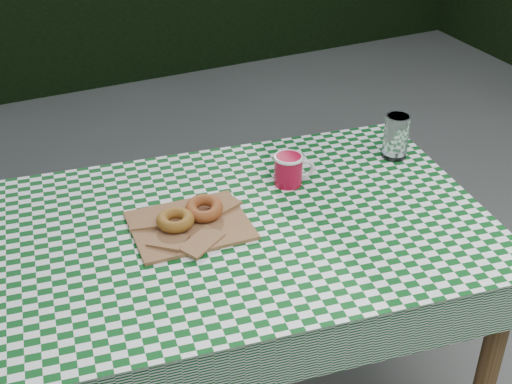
% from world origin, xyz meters
% --- Properties ---
extents(table, '(1.37, 1.00, 0.75)m').
position_xyz_m(table, '(-0.08, 0.02, 0.38)').
color(table, brown).
rests_on(table, ground).
extents(tablecloth, '(1.39, 1.03, 0.01)m').
position_xyz_m(tablecloth, '(-0.08, 0.02, 0.75)').
color(tablecloth, '#0A4616').
rests_on(tablecloth, table).
extents(paper_bag, '(0.32, 0.26, 0.02)m').
position_xyz_m(paper_bag, '(-0.23, 0.07, 0.76)').
color(paper_bag, '#976142').
rests_on(paper_bag, tablecloth).
extents(bagel_front, '(0.13, 0.13, 0.03)m').
position_xyz_m(bagel_front, '(-0.26, 0.07, 0.79)').
color(bagel_front, brown).
rests_on(bagel_front, paper_bag).
extents(bagel_back, '(0.13, 0.13, 0.03)m').
position_xyz_m(bagel_back, '(-0.18, 0.09, 0.79)').
color(bagel_back, '#9C4B20').
rests_on(bagel_back, paper_bag).
extents(coffee_mug, '(0.20, 0.20, 0.09)m').
position_xyz_m(coffee_mug, '(0.11, 0.16, 0.80)').
color(coffee_mug, '#AA0B29').
rests_on(coffee_mug, tablecloth).
extents(drinking_glass, '(0.09, 0.09, 0.14)m').
position_xyz_m(drinking_glass, '(0.49, 0.17, 0.83)').
color(drinking_glass, white).
rests_on(drinking_glass, tablecloth).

